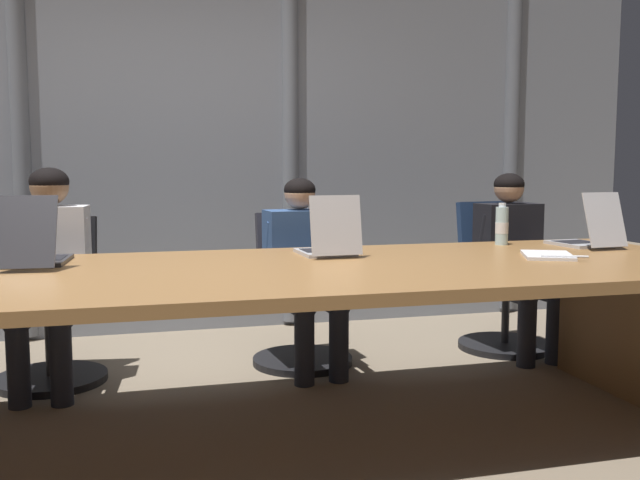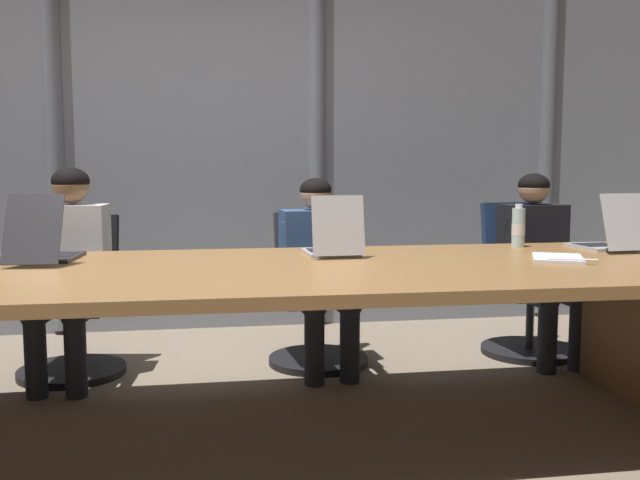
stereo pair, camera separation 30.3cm
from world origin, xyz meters
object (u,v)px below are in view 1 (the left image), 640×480
object	(u,v)px
person_left_mid	(49,264)
water_bottle_secondary	(502,226)
laptop_right_mid	(586,236)
office_chair_right_mid	(501,294)
person_right_mid	(515,252)
laptop_left_mid	(36,252)
office_chair_left_mid	(51,320)
person_center	(305,262)
office_chair_center	(300,307)
spiral_notepad	(548,255)
laptop_center	(328,244)

from	to	relation	value
person_left_mid	water_bottle_secondary	xyz separation A→B (m)	(2.40, -0.45, 0.18)
laptop_right_mid	office_chair_right_mid	distance (m)	0.93
person_right_mid	water_bottle_secondary	distance (m)	0.60
person_right_mid	laptop_left_mid	bearing A→B (deg)	-80.03
office_chair_left_mid	person_center	xyz separation A→B (m)	(1.41, -0.16, 0.29)
laptop_right_mid	office_chair_center	world-z (taller)	laptop_right_mid
person_center	person_right_mid	xyz separation A→B (m)	(1.36, 0.00, 0.01)
office_chair_center	person_right_mid	size ratio (longest dim) A/B	0.79
laptop_right_mid	office_chair_center	xyz separation A→B (m)	(-1.39, 0.81, -0.47)
office_chair_left_mid	person_left_mid	world-z (taller)	person_left_mid
office_chair_center	office_chair_left_mid	bearing A→B (deg)	-95.63
laptop_right_mid	spiral_notepad	size ratio (longest dim) A/B	1.13
laptop_left_mid	spiral_notepad	xyz separation A→B (m)	(2.33, -0.33, -0.05)
person_center	water_bottle_secondary	size ratio (longest dim) A/B	4.83
laptop_center	person_center	world-z (taller)	person_center
person_center	person_left_mid	bearing A→B (deg)	-95.01
office_chair_left_mid	office_chair_center	size ratio (longest dim) A/B	1.00
laptop_center	person_left_mid	size ratio (longest dim) A/B	0.31
person_center	laptop_left_mid	bearing A→B (deg)	-69.76
laptop_left_mid	office_chair_left_mid	world-z (taller)	laptop_left_mid
spiral_notepad	office_chair_center	bearing A→B (deg)	154.83
laptop_left_mid	water_bottle_secondary	size ratio (longest dim) A/B	2.18
person_left_mid	spiral_notepad	xyz separation A→B (m)	(2.35, -0.98, 0.09)
laptop_right_mid	spiral_notepad	bearing A→B (deg)	122.51
laptop_center	water_bottle_secondary	xyz separation A→B (m)	(1.05, 0.21, 0.05)
water_bottle_secondary	spiral_notepad	distance (m)	0.54
person_left_mid	person_center	world-z (taller)	person_left_mid
water_bottle_secondary	laptop_center	bearing A→B (deg)	-168.89
laptop_center	water_bottle_secondary	world-z (taller)	laptop_center
office_chair_left_mid	person_left_mid	distance (m)	0.37
person_right_mid	spiral_notepad	size ratio (longest dim) A/B	3.10
person_center	laptop_right_mid	bearing A→B (deg)	60.24
person_left_mid	person_right_mid	xyz separation A→B (m)	(2.75, -0.00, -0.03)
laptop_center	spiral_notepad	distance (m)	1.05
laptop_right_mid	person_center	world-z (taller)	person_center
person_left_mid	person_right_mid	world-z (taller)	person_left_mid
laptop_left_mid	water_bottle_secondary	bearing A→B (deg)	-80.87
spiral_notepad	laptop_center	bearing A→B (deg)	-173.31
laptop_center	laptop_right_mid	world-z (taller)	same
person_left_mid	water_bottle_secondary	bearing A→B (deg)	84.81
laptop_left_mid	person_center	xyz separation A→B (m)	(1.37, 0.64, -0.18)
office_chair_left_mid	water_bottle_secondary	distance (m)	2.54
office_chair_left_mid	spiral_notepad	xyz separation A→B (m)	(2.37, -1.13, 0.42)
spiral_notepad	person_right_mid	bearing A→B (deg)	92.23
person_center	water_bottle_secondary	distance (m)	1.13
laptop_right_mid	office_chair_center	bearing A→B (deg)	56.32
person_center	office_chair_center	bearing A→B (deg)	172.57
person_right_mid	water_bottle_secondary	bearing A→B (deg)	-41.52
laptop_left_mid	office_chair_center	bearing A→B (deg)	-55.52
laptop_center	office_chair_left_mid	world-z (taller)	laptop_center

